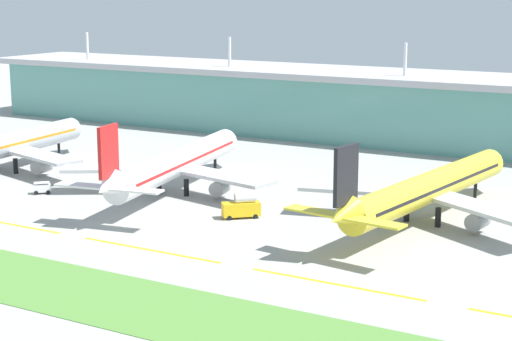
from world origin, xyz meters
TOP-DOWN VIEW (x-y plane):
  - ground_plane at (0.00, 0.00)m, footprint 600.00×600.00m
  - terminal_building at (-0.00, 108.97)m, footprint 288.00×34.00m
  - airliner_nearest at (-70.32, 25.29)m, footprint 48.52×59.14m
  - airliner_near_middle at (-22.62, 26.57)m, footprint 48.05×65.26m
  - airliner_far_middle at (31.39, 30.75)m, footprint 48.40×67.71m
  - taxiway_stripe_mid_west at (-37.00, -8.93)m, footprint 28.00×0.70m
  - taxiway_stripe_centre at (-3.00, -8.93)m, footprint 28.00×0.70m
  - taxiway_stripe_mid_east at (31.00, -8.93)m, footprint 28.00×0.70m
  - grass_verge at (0.00, -30.30)m, footprint 300.00×18.00m
  - baggage_cart at (-47.14, 12.06)m, footprint 3.85×3.79m
  - fuel_truck at (-0.05, 16.40)m, footprint 7.05×6.80m

SIDE VIEW (x-z plane):
  - ground_plane at x=0.00m, z-range 0.00..0.00m
  - taxiway_stripe_mid_west at x=-37.00m, z-range 0.00..0.04m
  - taxiway_stripe_centre at x=-3.00m, z-range 0.00..0.04m
  - taxiway_stripe_mid_east at x=31.00m, z-range 0.00..0.04m
  - grass_verge at x=0.00m, z-range 0.00..0.10m
  - baggage_cart at x=-47.14m, z-range 0.02..2.50m
  - fuel_truck at x=-0.05m, z-range -0.21..4.74m
  - airliner_nearest at x=-70.32m, z-range -3.01..15.89m
  - airliner_near_middle at x=-22.62m, z-range -3.00..15.90m
  - airliner_far_middle at x=31.39m, z-range -3.00..15.90m
  - terminal_building at x=0.00m, z-range -4.30..24.27m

